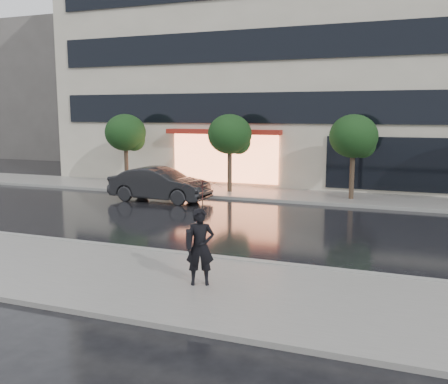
% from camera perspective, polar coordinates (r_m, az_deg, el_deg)
% --- Properties ---
extents(ground, '(120.00, 120.00, 0.00)m').
position_cam_1_polar(ground, '(15.04, -1.84, -6.56)').
color(ground, black).
rests_on(ground, ground).
extents(sidewalk_near, '(60.00, 4.50, 0.12)m').
position_cam_1_polar(sidewalk_near, '(12.23, -7.82, -10.06)').
color(sidewalk_near, slate).
rests_on(sidewalk_near, ground).
extents(sidewalk_far, '(60.00, 3.50, 0.12)m').
position_cam_1_polar(sidewalk_far, '(24.59, 7.42, -0.37)').
color(sidewalk_far, slate).
rests_on(sidewalk_far, ground).
extents(curb_near, '(60.00, 0.25, 0.14)m').
position_cam_1_polar(curb_near, '(14.14, -3.42, -7.30)').
color(curb_near, gray).
rests_on(curb_near, ground).
extents(curb_far, '(60.00, 0.25, 0.14)m').
position_cam_1_polar(curb_far, '(22.92, 6.39, -1.01)').
color(curb_far, gray).
rests_on(curb_far, ground).
extents(office_building, '(30.00, 12.76, 18.00)m').
position_cam_1_polar(office_building, '(32.21, 11.14, 17.72)').
color(office_building, beige).
rests_on(office_building, ground).
extents(bg_building_left, '(14.00, 10.00, 12.00)m').
position_cam_1_polar(bg_building_left, '(51.80, -19.95, 10.66)').
color(bg_building_left, '#59544F').
rests_on(bg_building_left, ground).
extents(tree_far_west, '(2.20, 2.20, 3.99)m').
position_cam_1_polar(tree_far_west, '(27.57, -11.06, 6.53)').
color(tree_far_west, '#33261C').
rests_on(tree_far_west, ground).
extents(tree_mid_west, '(2.20, 2.20, 3.99)m').
position_cam_1_polar(tree_mid_west, '(24.93, 0.81, 6.45)').
color(tree_mid_west, '#33261C').
rests_on(tree_mid_west, ground).
extents(tree_mid_east, '(2.20, 2.20, 3.99)m').
position_cam_1_polar(tree_mid_east, '(23.56, 14.73, 6.01)').
color(tree_mid_east, '#33261C').
rests_on(tree_mid_east, ground).
extents(parked_car, '(4.76, 1.77, 1.55)m').
position_cam_1_polar(parked_car, '(23.24, -7.37, 0.88)').
color(parked_car, black).
rests_on(parked_car, ground).
extents(pedestrian_with_umbrella, '(1.24, 1.25, 2.46)m').
position_cam_1_polar(pedestrian_with_umbrella, '(11.33, -2.59, -2.91)').
color(pedestrian_with_umbrella, black).
rests_on(pedestrian_with_umbrella, sidewalk_near).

